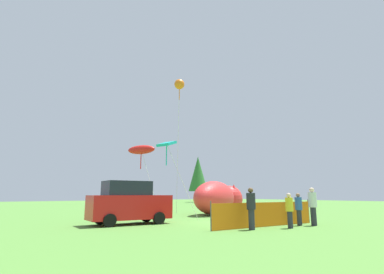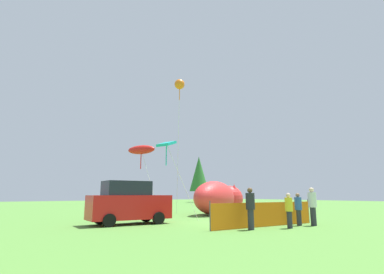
{
  "view_description": "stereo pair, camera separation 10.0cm",
  "coord_description": "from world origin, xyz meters",
  "px_view_note": "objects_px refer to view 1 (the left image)",
  "views": [
    {
      "loc": [
        -11.84,
        -12.21,
        1.53
      ],
      "look_at": [
        0.43,
        4.0,
        5.41
      ],
      "focal_mm": 28.0,
      "sensor_mm": 36.0,
      "label": 1
    },
    {
      "loc": [
        -11.76,
        -12.28,
        1.53
      ],
      "look_at": [
        0.43,
        4.0,
        5.41
      ],
      "focal_mm": 28.0,
      "sensor_mm": 36.0,
      "label": 2
    }
  ],
  "objects_px": {
    "spectator_in_grey_shirt": "(299,208)",
    "spectator_in_black_shirt": "(313,205)",
    "folding_chair": "(284,212)",
    "kite_orange_flower": "(179,85)",
    "spectator_in_blue_shirt": "(251,207)",
    "spectator_in_green_shirt": "(289,209)",
    "parked_car": "(129,203)",
    "inflatable_cat": "(218,199)",
    "kite_red_lizard": "(141,150)",
    "kite_teal_diamond": "(167,145)"
  },
  "relations": [
    {
      "from": "spectator_in_grey_shirt",
      "to": "spectator_in_black_shirt",
      "type": "relative_size",
      "value": 0.85
    },
    {
      "from": "folding_chair",
      "to": "kite_orange_flower",
      "type": "distance_m",
      "value": 12.56
    },
    {
      "from": "spectator_in_blue_shirt",
      "to": "spectator_in_grey_shirt",
      "type": "bearing_deg",
      "value": -3.87
    },
    {
      "from": "kite_orange_flower",
      "to": "folding_chair",
      "type": "bearing_deg",
      "value": -71.49
    },
    {
      "from": "spectator_in_blue_shirt",
      "to": "spectator_in_green_shirt",
      "type": "distance_m",
      "value": 1.97
    },
    {
      "from": "spectator_in_blue_shirt",
      "to": "spectator_in_green_shirt",
      "type": "relative_size",
      "value": 1.15
    },
    {
      "from": "spectator_in_grey_shirt",
      "to": "spectator_in_green_shirt",
      "type": "relative_size",
      "value": 1.0
    },
    {
      "from": "parked_car",
      "to": "spectator_in_black_shirt",
      "type": "xyz_separation_m",
      "value": [
        7.04,
        -6.08,
        -0.06
      ]
    },
    {
      "from": "spectator_in_grey_shirt",
      "to": "kite_orange_flower",
      "type": "distance_m",
      "value": 13.68
    },
    {
      "from": "folding_chair",
      "to": "spectator_in_grey_shirt",
      "type": "relative_size",
      "value": 0.54
    },
    {
      "from": "inflatable_cat",
      "to": "folding_chair",
      "type": "bearing_deg",
      "value": -121.49
    },
    {
      "from": "parked_car",
      "to": "spectator_in_green_shirt",
      "type": "distance_m",
      "value": 7.94
    },
    {
      "from": "inflatable_cat",
      "to": "kite_red_lizard",
      "type": "distance_m",
      "value": 7.52
    },
    {
      "from": "spectator_in_green_shirt",
      "to": "kite_teal_diamond",
      "type": "xyz_separation_m",
      "value": [
        -2.58,
        6.52,
        3.57
      ]
    },
    {
      "from": "parked_car",
      "to": "spectator_in_green_shirt",
      "type": "relative_size",
      "value": 2.71
    },
    {
      "from": "spectator_in_blue_shirt",
      "to": "kite_orange_flower",
      "type": "distance_m",
      "value": 13.72
    },
    {
      "from": "spectator_in_grey_shirt",
      "to": "spectator_in_black_shirt",
      "type": "xyz_separation_m",
      "value": [
        0.54,
        -0.45,
        0.15
      ]
    },
    {
      "from": "inflatable_cat",
      "to": "spectator_in_grey_shirt",
      "type": "height_order",
      "value": "inflatable_cat"
    },
    {
      "from": "spectator_in_grey_shirt",
      "to": "spectator_in_blue_shirt",
      "type": "bearing_deg",
      "value": 176.13
    },
    {
      "from": "folding_chair",
      "to": "spectator_in_blue_shirt",
      "type": "xyz_separation_m",
      "value": [
        -5.35,
        -2.22,
        0.5
      ]
    },
    {
      "from": "kite_red_lizard",
      "to": "spectator_in_blue_shirt",
      "type": "bearing_deg",
      "value": -83.72
    },
    {
      "from": "parked_car",
      "to": "inflatable_cat",
      "type": "relative_size",
      "value": 0.58
    },
    {
      "from": "parked_car",
      "to": "folding_chair",
      "type": "height_order",
      "value": "parked_car"
    },
    {
      "from": "parked_car",
      "to": "spectator_in_green_shirt",
      "type": "xyz_separation_m",
      "value": [
        5.11,
        -6.07,
        -0.21
      ]
    },
    {
      "from": "spectator_in_blue_shirt",
      "to": "kite_orange_flower",
      "type": "height_order",
      "value": "kite_orange_flower"
    },
    {
      "from": "spectator_in_black_shirt",
      "to": "kite_teal_diamond",
      "type": "height_order",
      "value": "kite_teal_diamond"
    },
    {
      "from": "kite_red_lizard",
      "to": "folding_chair",
      "type": "bearing_deg",
      "value": -45.81
    },
    {
      "from": "parked_car",
      "to": "kite_red_lizard",
      "type": "distance_m",
      "value": 5.25
    },
    {
      "from": "folding_chair",
      "to": "spectator_in_black_shirt",
      "type": "xyz_separation_m",
      "value": [
        -1.57,
        -2.88,
        0.52
      ]
    },
    {
      "from": "folding_chair",
      "to": "spectator_in_grey_shirt",
      "type": "distance_m",
      "value": 3.25
    },
    {
      "from": "spectator_in_black_shirt",
      "to": "kite_red_lizard",
      "type": "height_order",
      "value": "kite_red_lizard"
    },
    {
      "from": "spectator_in_blue_shirt",
      "to": "spectator_in_green_shirt",
      "type": "bearing_deg",
      "value": -19.63
    },
    {
      "from": "kite_teal_diamond",
      "to": "spectator_in_black_shirt",
      "type": "bearing_deg",
      "value": -55.34
    },
    {
      "from": "kite_teal_diamond",
      "to": "kite_red_lizard",
      "type": "bearing_deg",
      "value": 94.62
    },
    {
      "from": "inflatable_cat",
      "to": "spectator_in_black_shirt",
      "type": "distance_m",
      "value": 9.45
    },
    {
      "from": "parked_car",
      "to": "kite_teal_diamond",
      "type": "height_order",
      "value": "kite_teal_diamond"
    },
    {
      "from": "folding_chair",
      "to": "kite_red_lizard",
      "type": "relative_size",
      "value": 0.18
    },
    {
      "from": "folding_chair",
      "to": "kite_teal_diamond",
      "type": "bearing_deg",
      "value": -148.31
    },
    {
      "from": "kite_red_lizard",
      "to": "spectator_in_black_shirt",
      "type": "bearing_deg",
      "value": -63.17
    },
    {
      "from": "spectator_in_black_shirt",
      "to": "spectator_in_green_shirt",
      "type": "bearing_deg",
      "value": 179.83
    },
    {
      "from": "kite_red_lizard",
      "to": "spectator_in_grey_shirt",
      "type": "bearing_deg",
      "value": -64.81
    },
    {
      "from": "spectator_in_green_shirt",
      "to": "kite_red_lizard",
      "type": "bearing_deg",
      "value": 106.69
    },
    {
      "from": "inflatable_cat",
      "to": "spectator_in_black_shirt",
      "type": "relative_size",
      "value": 3.94
    },
    {
      "from": "spectator_in_blue_shirt",
      "to": "spectator_in_grey_shirt",
      "type": "distance_m",
      "value": 3.25
    },
    {
      "from": "spectator_in_black_shirt",
      "to": "kite_orange_flower",
      "type": "relative_size",
      "value": 0.17
    },
    {
      "from": "kite_red_lizard",
      "to": "kite_orange_flower",
      "type": "bearing_deg",
      "value": 15.43
    },
    {
      "from": "spectator_in_green_shirt",
      "to": "kite_teal_diamond",
      "type": "relative_size",
      "value": 0.33
    },
    {
      "from": "parked_car",
      "to": "folding_chair",
      "type": "relative_size",
      "value": 5.05
    },
    {
      "from": "inflatable_cat",
      "to": "spectator_in_green_shirt",
      "type": "height_order",
      "value": "inflatable_cat"
    },
    {
      "from": "folding_chair",
      "to": "spectator_in_green_shirt",
      "type": "distance_m",
      "value": 4.55
    }
  ]
}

